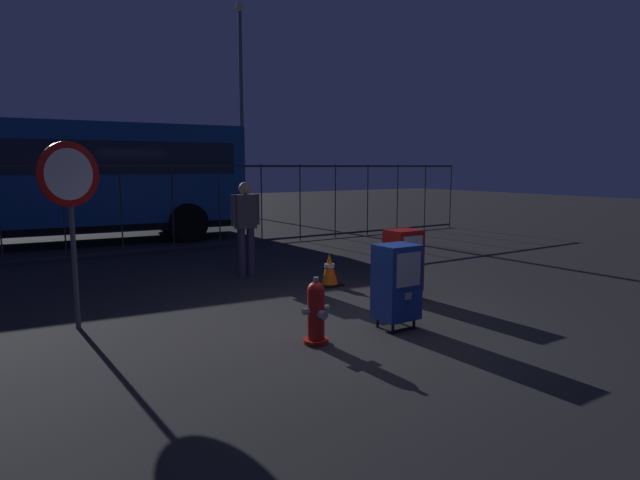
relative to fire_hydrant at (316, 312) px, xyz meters
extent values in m
plane|color=#262628|center=(0.75, 0.30, -0.35)|extent=(60.00, 60.00, 0.00)
cylinder|color=red|center=(0.00, 0.00, -0.33)|extent=(0.28, 0.28, 0.05)
cylinder|color=red|center=(0.00, 0.00, -0.03)|extent=(0.19, 0.19, 0.55)
sphere|color=red|center=(0.00, 0.00, 0.25)|extent=(0.19, 0.19, 0.19)
cylinder|color=gray|center=(0.00, 0.00, 0.37)|extent=(0.06, 0.06, 0.05)
cylinder|color=gray|center=(0.00, -0.13, 0.00)|extent=(0.09, 0.08, 0.09)
cylinder|color=gray|center=(-0.13, 0.00, 0.03)|extent=(0.07, 0.07, 0.07)
cylinder|color=gray|center=(0.13, 0.00, 0.03)|extent=(0.07, 0.07, 0.07)
cylinder|color=black|center=(2.03, 0.88, -0.29)|extent=(0.04, 0.04, 0.12)
cylinder|color=black|center=(2.36, 0.88, -0.29)|extent=(0.04, 0.04, 0.12)
cylinder|color=black|center=(2.03, 1.16, -0.29)|extent=(0.04, 0.04, 0.12)
cylinder|color=black|center=(2.36, 1.16, -0.29)|extent=(0.04, 0.04, 0.12)
cube|color=#9E1411|center=(2.20, 1.02, 0.22)|extent=(0.48, 0.40, 0.90)
cube|color=#B2B7BF|center=(2.20, 0.81, 0.40)|extent=(0.36, 0.01, 0.40)
cube|color=gray|center=(2.20, 0.81, 0.08)|extent=(0.10, 0.02, 0.08)
cylinder|color=black|center=(0.95, -0.20, -0.29)|extent=(0.04, 0.04, 0.12)
cylinder|color=black|center=(1.28, -0.20, -0.29)|extent=(0.04, 0.04, 0.12)
cylinder|color=black|center=(0.95, 0.08, -0.29)|extent=(0.04, 0.04, 0.12)
cylinder|color=black|center=(1.28, 0.08, -0.29)|extent=(0.04, 0.04, 0.12)
cube|color=navy|center=(1.12, -0.06, 0.22)|extent=(0.48, 0.40, 0.90)
cube|color=#B2B7BF|center=(1.12, -0.26, 0.40)|extent=(0.36, 0.01, 0.40)
cube|color=gray|center=(1.12, -0.26, 0.08)|extent=(0.10, 0.02, 0.08)
cylinder|color=#4C4F54|center=(-2.10, 2.05, 0.75)|extent=(0.06, 0.06, 2.20)
cylinder|color=red|center=(-2.10, 2.03, 1.50)|extent=(0.71, 0.31, 0.76)
cylinder|color=white|center=(-2.10, 2.02, 1.50)|extent=(0.56, 0.23, 0.60)
cylinder|color=#382D51|center=(0.89, 3.79, 0.07)|extent=(0.14, 0.14, 0.85)
cylinder|color=#382D51|center=(1.07, 3.79, 0.07)|extent=(0.14, 0.14, 0.85)
cube|color=#3F3F47|center=(0.98, 3.79, 0.80)|extent=(0.36, 0.20, 0.60)
sphere|color=tan|center=(0.98, 3.79, 1.21)|extent=(0.22, 0.22, 0.22)
cylinder|color=#3F3F47|center=(0.75, 3.79, 0.83)|extent=(0.09, 0.09, 0.55)
cylinder|color=#3F3F47|center=(1.21, 3.79, 0.83)|extent=(0.09, 0.09, 0.55)
cube|color=black|center=(1.76, 2.30, -0.34)|extent=(0.36, 0.36, 0.03)
cone|color=orange|center=(1.76, 2.30, -0.07)|extent=(0.28, 0.28, 0.50)
cylinder|color=white|center=(1.76, 2.30, -0.02)|extent=(0.17, 0.17, 0.06)
cube|color=#2D2D33|center=(0.75, 7.10, 1.60)|extent=(18.00, 0.04, 0.05)
cube|color=#2D2D33|center=(0.75, 7.10, -0.25)|extent=(18.00, 0.04, 0.05)
cylinder|color=#2D2D33|center=(-1.50, 7.10, 0.65)|extent=(0.03, 0.03, 2.00)
cylinder|color=#2D2D33|center=(-0.38, 7.10, 0.65)|extent=(0.03, 0.03, 2.00)
cylinder|color=#2D2D33|center=(0.75, 7.10, 0.65)|extent=(0.03, 0.03, 2.00)
cylinder|color=#2D2D33|center=(1.87, 7.10, 0.65)|extent=(0.03, 0.03, 2.00)
cylinder|color=#2D2D33|center=(3.00, 7.10, 0.65)|extent=(0.03, 0.03, 2.00)
cylinder|color=#2D2D33|center=(4.12, 7.10, 0.65)|extent=(0.03, 0.03, 2.00)
cylinder|color=#2D2D33|center=(5.25, 7.10, 0.65)|extent=(0.03, 0.03, 2.00)
cylinder|color=#2D2D33|center=(6.37, 7.10, 0.65)|extent=(0.03, 0.03, 2.00)
cylinder|color=#2D2D33|center=(7.50, 7.10, 0.65)|extent=(0.03, 0.03, 2.00)
cylinder|color=#2D2D33|center=(8.62, 7.10, 0.65)|extent=(0.03, 0.03, 2.00)
cylinder|color=#2D2D33|center=(9.75, 7.10, 0.65)|extent=(0.03, 0.03, 2.00)
cube|color=#19519E|center=(-1.94, 10.10, 1.32)|extent=(10.69, 3.49, 2.65)
cube|color=#1E2838|center=(-1.94, 10.10, 1.80)|extent=(10.07, 3.45, 0.80)
cube|color=black|center=(-1.94, 10.10, 0.10)|extent=(10.48, 3.48, 0.16)
cylinder|color=black|center=(1.60, 8.50, 0.15)|extent=(1.02, 0.37, 1.00)
cylinder|color=black|center=(1.84, 10.99, 0.15)|extent=(1.02, 0.37, 1.00)
cylinder|color=#4C4F54|center=(5.88, 14.25, 3.51)|extent=(0.14, 0.14, 7.72)
sphere|color=#FFD18C|center=(5.88, 14.25, 7.47)|extent=(0.32, 0.32, 0.32)
camera|label=1|loc=(-3.08, -4.74, 1.59)|focal=29.78mm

